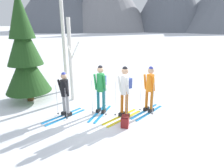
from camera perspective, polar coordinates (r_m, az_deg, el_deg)
ground_plane at (r=7.43m, az=-1.51°, el=-8.54°), size 400.00×400.00×0.00m
skier_in_black at (r=7.10m, az=-13.61°, el=-2.55°), size 1.17×1.59×1.64m
skier_in_green at (r=7.12m, az=-3.28°, el=-0.67°), size 0.62×1.58×1.82m
skier_in_white at (r=6.77m, az=3.75°, el=-1.41°), size 1.27×1.56×1.87m
skier_in_orange at (r=7.34m, az=10.93°, el=-1.00°), size 1.21×1.61×1.76m
pine_tree_near at (r=8.83m, az=-24.11°, el=8.13°), size 1.86×1.86×4.49m
birch_tree_tall at (r=8.35m, az=-11.92°, el=6.77°), size 0.68×0.68×3.47m
birch_tree_slender at (r=9.69m, az=-13.72°, el=10.26°), size 0.40×0.74×4.24m
backpack_on_snow_front at (r=6.49m, az=3.79°, el=-10.77°), size 0.25×0.33×0.38m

